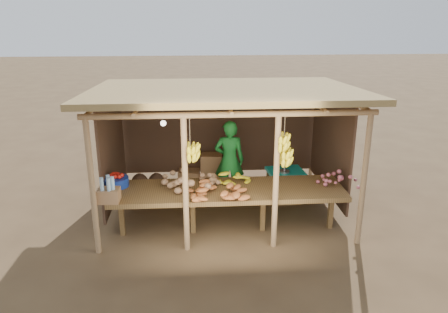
{
  "coord_description": "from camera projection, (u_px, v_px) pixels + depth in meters",
  "views": [
    {
      "loc": [
        -0.55,
        -7.7,
        3.65
      ],
      "look_at": [
        0.0,
        0.0,
        1.05
      ],
      "focal_mm": 35.0,
      "sensor_mm": 36.0,
      "label": 1
    }
  ],
  "objects": [
    {
      "name": "tarp_crate",
      "position": [
        285.0,
        184.0,
        8.71
      ],
      "size": [
        0.75,
        0.66,
        0.84
      ],
      "color": "brown",
      "rests_on": "ground"
    },
    {
      "name": "bottle_box",
      "position": [
        108.0,
        192.0,
        6.79
      ],
      "size": [
        0.35,
        0.28,
        0.42
      ],
      "color": "olive",
      "rests_on": "counter"
    },
    {
      "name": "ground",
      "position": [
        224.0,
        208.0,
        8.48
      ],
      "size": [
        60.0,
        60.0,
        0.0
      ],
      "primitive_type": "plane",
      "color": "brown",
      "rests_on": "ground"
    },
    {
      "name": "burlap_sacks",
      "position": [
        148.0,
        183.0,
        9.09
      ],
      "size": [
        0.73,
        0.38,
        0.52
      ],
      "color": "#483021",
      "rests_on": "ground"
    },
    {
      "name": "counter",
      "position": [
        228.0,
        192.0,
        7.35
      ],
      "size": [
        3.9,
        1.05,
        0.8
      ],
      "color": "brown",
      "rests_on": "ground"
    },
    {
      "name": "carton_stack",
      "position": [
        204.0,
        173.0,
        9.41
      ],
      "size": [
        0.96,
        0.39,
        0.71
      ],
      "color": "olive",
      "rests_on": "ground"
    },
    {
      "name": "stall_structure",
      "position": [
        225.0,
        112.0,
        7.85
      ],
      "size": [
        4.7,
        3.5,
        2.43
      ],
      "color": "#A57D55",
      "rests_on": "ground"
    },
    {
      "name": "potato_heap",
      "position": [
        188.0,
        177.0,
        7.3
      ],
      "size": [
        1.24,
        0.9,
        0.37
      ],
      "primitive_type": null,
      "rotation": [
        0.0,
        0.0,
        0.22
      ],
      "color": "#906A4A",
      "rests_on": "counter"
    },
    {
      "name": "banana_pile",
      "position": [
        232.0,
        174.0,
        7.5
      ],
      "size": [
        0.6,
        0.41,
        0.35
      ],
      "primitive_type": null,
      "rotation": [
        0.0,
        0.0,
        0.14
      ],
      "color": "yellow",
      "rests_on": "counter"
    },
    {
      "name": "onion_heap",
      "position": [
        340.0,
        176.0,
        7.39
      ],
      "size": [
        0.81,
        0.58,
        0.35
      ],
      "primitive_type": null,
      "rotation": [
        0.0,
        0.0,
        -0.2
      ],
      "color": "#B25663",
      "rests_on": "counter"
    },
    {
      "name": "tomato_basin",
      "position": [
        115.0,
        181.0,
        7.41
      ],
      "size": [
        0.44,
        0.44,
        0.23
      ],
      "rotation": [
        0.0,
        0.0,
        0.41
      ],
      "color": "navy",
      "rests_on": "counter"
    },
    {
      "name": "sweet_potato_heap",
      "position": [
        215.0,
        186.0,
        6.98
      ],
      "size": [
        1.11,
        0.91,
        0.36
      ],
      "primitive_type": null,
      "rotation": [
        0.0,
        0.0,
        0.41
      ],
      "color": "#B4612E",
      "rests_on": "counter"
    },
    {
      "name": "vendor",
      "position": [
        229.0,
        160.0,
        8.66
      ],
      "size": [
        0.62,
        0.43,
        1.63
      ],
      "primitive_type": "imported",
      "rotation": [
        0.0,
        0.0,
        3.07
      ],
      "color": "#1B7A2A",
      "rests_on": "ground"
    }
  ]
}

